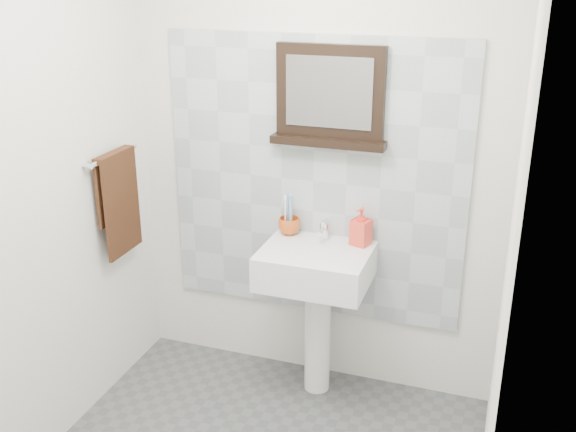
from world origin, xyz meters
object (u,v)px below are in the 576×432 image
(soap_dispenser, at_px, (361,226))
(hand_towel, at_px, (118,195))
(framed_mirror, at_px, (330,98))
(toothbrush_cup, at_px, (289,226))
(pedestal_sink, at_px, (316,281))

(soap_dispenser, relative_size, hand_towel, 0.36)
(soap_dispenser, xyz_separation_m, framed_mirror, (-0.19, 0.05, 0.63))
(toothbrush_cup, xyz_separation_m, framed_mirror, (0.20, 0.04, 0.69))
(framed_mirror, bearing_deg, hand_towel, -160.53)
(toothbrush_cup, xyz_separation_m, hand_towel, (-0.83, -0.32, 0.19))
(pedestal_sink, height_order, soap_dispenser, soap_dispenser)
(toothbrush_cup, bearing_deg, framed_mirror, 11.57)
(soap_dispenser, bearing_deg, toothbrush_cup, -164.86)
(toothbrush_cup, relative_size, hand_towel, 0.21)
(pedestal_sink, bearing_deg, soap_dispenser, 33.83)
(pedestal_sink, relative_size, soap_dispenser, 4.80)
(pedestal_sink, relative_size, framed_mirror, 1.63)
(hand_towel, bearing_deg, framed_mirror, 19.47)
(framed_mirror, bearing_deg, toothbrush_cup, -168.43)
(soap_dispenser, xyz_separation_m, hand_towel, (-1.22, -0.31, 0.13))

